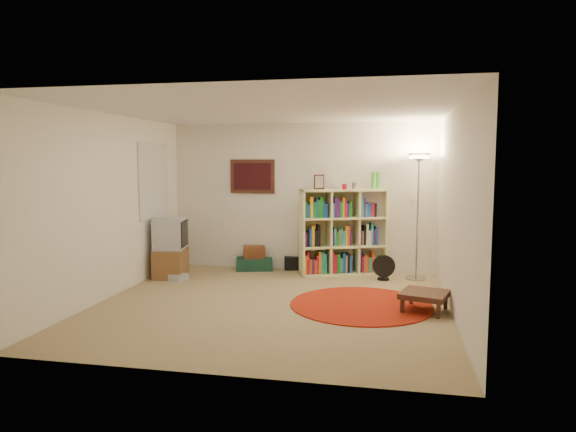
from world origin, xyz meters
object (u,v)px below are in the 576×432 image
object	(u,v)px
bookshelf	(341,233)
floor_lamp	(419,175)
tv_stand	(171,248)
side_table	(425,295)
suitcase	(254,264)
floor_fan	(384,268)

from	to	relation	value
bookshelf	floor_lamp	bearing A→B (deg)	-28.53
tv_stand	side_table	xyz separation A→B (m)	(3.90, -1.23, -0.25)
bookshelf	suitcase	xyz separation A→B (m)	(-1.50, 0.04, -0.58)
bookshelf	tv_stand	xyz separation A→B (m)	(-2.68, -0.74, -0.22)
bookshelf	side_table	world-z (taller)	bookshelf
floor_lamp	bookshelf	bearing A→B (deg)	172.07
floor_lamp	side_table	distance (m)	2.30
floor_lamp	suitcase	xyz separation A→B (m)	(-2.70, 0.21, -1.55)
bookshelf	floor_lamp	distance (m)	1.55
suitcase	side_table	distance (m)	3.38
side_table	floor_lamp	bearing A→B (deg)	90.45
floor_fan	side_table	xyz separation A→B (m)	(0.52, -1.63, 0.01)
floor_fan	floor_lamp	bearing A→B (deg)	-0.22
bookshelf	suitcase	distance (m)	1.61
suitcase	side_table	size ratio (longest dim) A/B	1.03
bookshelf	floor_lamp	world-z (taller)	floor_lamp
floor_fan	side_table	size ratio (longest dim) A/B	0.60
side_table	tv_stand	bearing A→B (deg)	162.49
bookshelf	tv_stand	world-z (taller)	bookshelf
tv_stand	floor_lamp	bearing A→B (deg)	-1.74
floor_lamp	suitcase	distance (m)	3.12
tv_stand	suitcase	bearing A→B (deg)	23.18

